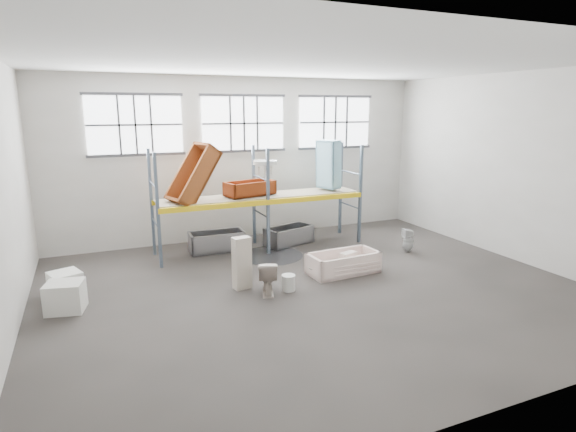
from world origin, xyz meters
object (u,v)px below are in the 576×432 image
toilet_white (408,240)px  cistern_tall (242,263)px  carton_near (65,297)px  blue_tub_upright (329,164)px  bucket (288,283)px  toilet_beige (267,277)px  steel_tub_right (289,235)px  bathtub_beige (343,263)px  rust_tub_flat (250,188)px  steel_tub_left (217,241)px

toilet_white → cistern_tall: bearing=-67.7°
cistern_tall → carton_near: bearing=166.9°
blue_tub_upright → bucket: (-2.77, -3.33, -2.21)m
blue_tub_upright → bucket: blue_tub_upright is taller
toilet_beige → steel_tub_right: 3.94m
toilet_beige → blue_tub_upright: blue_tub_upright is taller
steel_tub_right → carton_near: bearing=-156.7°
bucket → bathtub_beige: bearing=17.1°
cistern_tall → rust_tub_flat: rust_tub_flat is taller
steel_tub_left → rust_tub_flat: (0.97, -0.21, 1.54)m
rust_tub_flat → blue_tub_upright: bearing=-1.5°
rust_tub_flat → bucket: bearing=-94.5°
carton_near → toilet_white: bearing=3.4°
toilet_beige → rust_tub_flat: (0.76, 3.36, 1.43)m
toilet_white → toilet_beige: bearing=-61.2°
toilet_white → steel_tub_left: toilet_white is taller
bucket → toilet_beige: bearing=175.2°
cistern_tall → carton_near: (-3.70, 0.25, -0.30)m
steel_tub_right → blue_tub_upright: 2.48m
toilet_beige → steel_tub_right: (2.00, 3.40, -0.11)m
cistern_tall → bucket: bearing=-40.0°
bathtub_beige → steel_tub_left: size_ratio=1.15×
rust_tub_flat → bucket: size_ratio=3.88×
steel_tub_left → carton_near: 4.82m
toilet_white → steel_tub_right: bearing=-112.7°
bathtub_beige → blue_tub_upright: bearing=66.4°
bathtub_beige → toilet_beige: toilet_beige is taller
steel_tub_right → bucket: size_ratio=4.03×
rust_tub_flat → bucket: 3.78m
bathtub_beige → bucket: bathtub_beige is taller
blue_tub_upright → bucket: 4.87m
toilet_beige → carton_near: toilet_beige is taller
steel_tub_left → blue_tub_upright: bearing=-4.5°
bucket → carton_near: bearing=170.2°
cistern_tall → bathtub_beige: bearing=-9.6°
toilet_beige → carton_near: size_ratio=1.08×
toilet_beige → toilet_white: size_ratio=1.11×
bathtub_beige → cistern_tall: (-2.66, 0.01, 0.35)m
carton_near → steel_tub_left: bearing=35.7°
bathtub_beige → toilet_beige: bearing=-170.8°
steel_tub_right → rust_tub_flat: rust_tub_flat is taller
rust_tub_flat → bathtub_beige: bearing=-62.8°
steel_tub_right → cistern_tall: bearing=-130.0°
toilet_beige → toilet_white: bearing=-146.3°
bathtub_beige → toilet_white: (2.61, 0.79, 0.09)m
steel_tub_right → rust_tub_flat: 1.98m
steel_tub_right → toilet_white: bearing=-36.6°
steel_tub_right → blue_tub_upright: blue_tub_upright is taller
bucket → carton_near: (-4.62, 0.80, 0.12)m
rust_tub_flat → toilet_white: bearing=-26.9°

